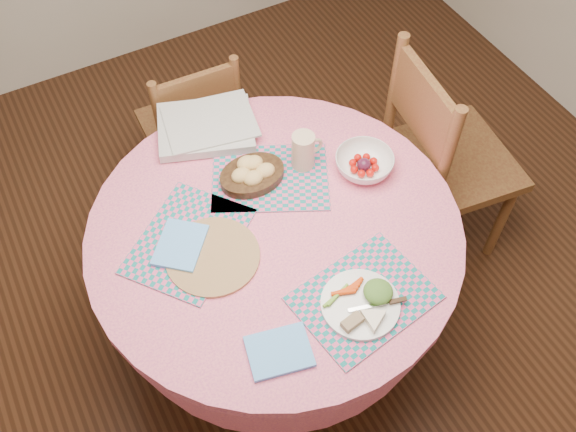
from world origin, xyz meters
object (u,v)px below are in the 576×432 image
(latte_mug, at_px, (304,150))
(wicker_trivet, at_px, (213,256))
(chair_back, at_px, (194,127))
(dinner_plate, at_px, (364,303))
(bread_bowl, at_px, (252,173))
(chair_right, at_px, (442,157))
(dining_table, at_px, (276,259))
(fruit_bowl, at_px, (364,164))

(latte_mug, bearing_deg, wicker_trivet, -155.46)
(chair_back, distance_m, latte_mug, 0.76)
(dinner_plate, bearing_deg, bread_bowl, 96.69)
(chair_right, height_order, wicker_trivet, chair_right)
(dining_table, relative_size, chair_right, 1.20)
(chair_back, xyz_separation_m, fruit_bowl, (0.35, -0.76, 0.33))
(dining_table, distance_m, chair_right, 0.82)
(wicker_trivet, relative_size, dinner_plate, 1.22)
(wicker_trivet, bearing_deg, fruit_bowl, 7.55)
(dinner_plate, bearing_deg, dining_table, 104.20)
(chair_back, bearing_deg, fruit_bowl, 117.16)
(chair_back, distance_m, dinner_plate, 1.26)
(wicker_trivet, distance_m, fruit_bowl, 0.62)
(chair_right, xyz_separation_m, latte_mug, (-0.60, 0.07, 0.29))
(wicker_trivet, height_order, fruit_bowl, fruit_bowl)
(fruit_bowl, bearing_deg, dinner_plate, -122.44)
(chair_right, bearing_deg, latte_mug, 90.35)
(dinner_plate, height_order, bread_bowl, bread_bowl)
(chair_back, bearing_deg, latte_mug, 107.83)
(dining_table, distance_m, wicker_trivet, 0.30)
(bread_bowl, distance_m, latte_mug, 0.19)
(dining_table, xyz_separation_m, chair_right, (0.81, 0.12, -0.02))
(dinner_plate, distance_m, fruit_bowl, 0.54)
(dinner_plate, bearing_deg, wicker_trivet, 130.70)
(wicker_trivet, bearing_deg, chair_back, 72.64)
(chair_back, relative_size, bread_bowl, 3.75)
(chair_right, xyz_separation_m, wicker_trivet, (-1.04, -0.13, 0.22))
(chair_back, height_order, fruit_bowl, chair_back)
(chair_right, height_order, fruit_bowl, chair_right)
(dining_table, xyz_separation_m, latte_mug, (0.21, 0.19, 0.27))
(dining_table, bearing_deg, wicker_trivet, -177.43)
(chair_right, bearing_deg, chair_back, 54.74)
(wicker_trivet, distance_m, bread_bowl, 0.34)
(chair_right, xyz_separation_m, chair_back, (-0.78, 0.71, -0.09))
(dining_table, height_order, chair_back, chair_back)
(dining_table, distance_m, bread_bowl, 0.32)
(chair_right, height_order, bread_bowl, chair_right)
(chair_right, relative_size, bread_bowl, 4.50)
(dinner_plate, height_order, fruit_bowl, fruit_bowl)
(bread_bowl, relative_size, latte_mug, 1.67)
(chair_right, bearing_deg, fruit_bowl, 103.62)
(chair_back, distance_m, bread_bowl, 0.70)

